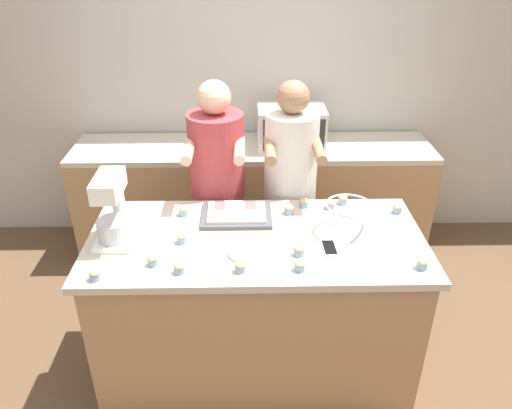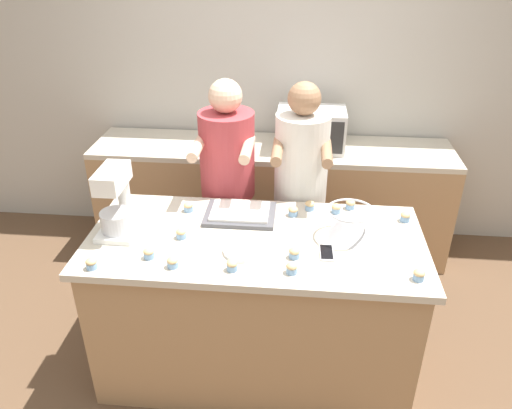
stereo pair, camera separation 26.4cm
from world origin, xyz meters
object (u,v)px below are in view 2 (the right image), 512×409
object	(u,v)px
baking_tray	(240,213)
cupcake_13	(294,253)
stand_mixer	(117,205)
microwave_oven	(311,129)
cupcake_10	(181,233)
cupcake_3	(405,217)
cupcake_8	(173,262)
cupcake_12	(91,263)
cell_phone	(327,253)
cupcake_2	(350,204)
cupcake_0	(292,268)
cupcake_5	(310,205)
cupcake_11	(188,207)
person_left	(228,196)
cupcake_9	(336,208)
cupcake_6	(149,253)
small_plate	(243,251)
cupcake_1	(419,275)
cupcake_4	(232,265)
mixing_bowl	(350,222)
person_right	(300,199)
cupcake_7	(293,211)

from	to	relation	value
baking_tray	cupcake_13	size ratio (longest dim) A/B	7.01
stand_mixer	microwave_oven	size ratio (longest dim) A/B	0.75
baking_tray	cupcake_10	distance (m)	0.39
cupcake_3	cupcake_8	world-z (taller)	same
cupcake_12	cell_phone	bearing A→B (deg)	11.67
microwave_oven	cupcake_2	world-z (taller)	microwave_oven
cupcake_12	cupcake_0	bearing A→B (deg)	3.25
cupcake_5	cupcake_11	xyz separation A→B (m)	(-0.71, -0.08, 0.00)
baking_tray	cupcake_0	world-z (taller)	cupcake_0
person_left	cupcake_9	size ratio (longest dim) A/B	28.31
cupcake_6	small_plate	bearing A→B (deg)	11.46
baking_tray	cupcake_3	xyz separation A→B (m)	(0.94, 0.03, 0.01)
baking_tray	cupcake_13	distance (m)	0.51
small_plate	cupcake_2	distance (m)	0.78
cupcake_1	cupcake_12	distance (m)	1.58
stand_mixer	baking_tray	xyz separation A→B (m)	(0.64, 0.23, -0.15)
cupcake_2	cupcake_11	size ratio (longest dim) A/B	1.00
person_left	cupcake_2	world-z (taller)	person_left
small_plate	cupcake_4	xyz separation A→B (m)	(-0.03, -0.16, 0.02)
cupcake_11	cupcake_5	bearing A→B (deg)	6.80
cupcake_6	cupcake_3	bearing A→B (deg)	20.22
cupcake_2	cupcake_9	bearing A→B (deg)	-145.87
mixing_bowl	small_plate	world-z (taller)	mixing_bowl
baking_tray	cupcake_10	xyz separation A→B (m)	(-0.29, -0.26, 0.01)
cupcake_1	cupcake_6	bearing A→B (deg)	177.63
cupcake_0	cupcake_11	bearing A→B (deg)	138.74
cupcake_2	microwave_oven	bearing A→B (deg)	103.59
cupcake_2	cupcake_8	world-z (taller)	same
cupcake_0	cupcake_8	xyz separation A→B (m)	(-0.58, -0.01, 0.00)
person_right	baking_tray	size ratio (longest dim) A/B	4.03
cupcake_2	mixing_bowl	bearing A→B (deg)	-95.55
cupcake_8	baking_tray	bearing A→B (deg)	63.02
baking_tray	microwave_oven	distance (m)	1.20
stand_mixer	cupcake_5	world-z (taller)	stand_mixer
cupcake_4	cupcake_8	size ratio (longest dim) A/B	1.00
person_right	microwave_oven	size ratio (longest dim) A/B	3.18
baking_tray	cupcake_5	distance (m)	0.42
microwave_oven	cupcake_5	world-z (taller)	microwave_oven
cupcake_4	cupcake_11	world-z (taller)	same
baking_tray	cupcake_6	distance (m)	0.62
cupcake_10	stand_mixer	bearing A→B (deg)	174.06
cupcake_11	cupcake_9	bearing A→B (deg)	4.16
stand_mixer	cupcake_10	distance (m)	0.38
mixing_bowl	cupcake_0	world-z (taller)	mixing_bowl
cupcake_7	cupcake_9	bearing A→B (deg)	12.47
cell_phone	cupcake_4	size ratio (longest dim) A/B	2.55
stand_mixer	cupcake_3	world-z (taller)	stand_mixer
person_right	cupcake_7	world-z (taller)	person_right
cell_phone	cupcake_1	size ratio (longest dim) A/B	2.55
baking_tray	cupcake_12	bearing A→B (deg)	-138.97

